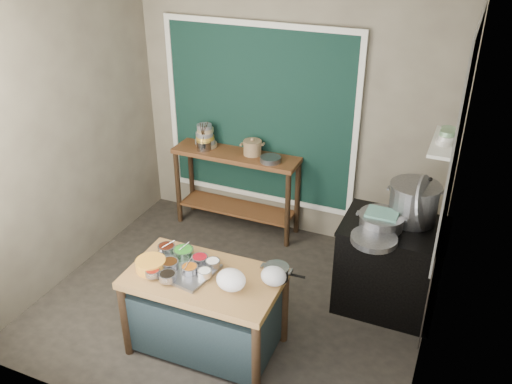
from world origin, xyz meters
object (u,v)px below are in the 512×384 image
at_px(ceramic_crock, 252,148).
at_px(saucepan, 276,273).
at_px(prep_table, 206,312).
at_px(back_counter, 237,191).
at_px(steamer, 381,221).
at_px(utensil_cup, 204,145).
at_px(stock_pot, 414,203).
at_px(condiment_tray, 180,268).
at_px(stove_block, 389,267).
at_px(yellow_basin, 151,265).

bearing_deg(ceramic_crock, saucepan, -61.00).
bearing_deg(prep_table, saucepan, 18.56).
xyz_separation_m(back_counter, steamer, (1.79, -0.82, 0.47)).
relative_size(utensil_cup, stock_pot, 0.37).
bearing_deg(steamer, condiment_tray, -142.53).
relative_size(saucepan, steamer, 0.51).
bearing_deg(stock_pot, back_counter, 163.92).
bearing_deg(condiment_tray, stove_block, 37.50).
xyz_separation_m(condiment_tray, saucepan, (0.77, 0.19, 0.04)).
bearing_deg(back_counter, stove_block, -21.02).
bearing_deg(utensil_cup, ceramic_crock, 9.20).
bearing_deg(yellow_basin, back_counter, 94.82).
bearing_deg(condiment_tray, utensil_cup, 112.17).
relative_size(stock_pot, steamer, 1.12).
relative_size(back_counter, ceramic_crock, 6.82).
bearing_deg(stove_block, condiment_tray, -142.50).
height_order(stock_pot, steamer, stock_pot).
bearing_deg(prep_table, steamer, 41.24).
distance_m(yellow_basin, ceramic_crock, 2.05).
relative_size(yellow_basin, stock_pot, 0.54).
distance_m(condiment_tray, steamer, 1.78).
relative_size(prep_table, saucepan, 5.98).
bearing_deg(yellow_basin, stove_block, 36.18).
relative_size(stove_block, ceramic_crock, 4.23).
xyz_separation_m(back_counter, stock_pot, (2.01, -0.58, 0.58)).
xyz_separation_m(stove_block, steamer, (-0.11, -0.09, 0.52)).
height_order(prep_table, yellow_basin, yellow_basin).
relative_size(stove_block, utensil_cup, 5.40).
bearing_deg(steamer, saucepan, -125.68).
height_order(stove_block, yellow_basin, stove_block).
distance_m(stove_block, condiment_tray, 1.95).
height_order(ceramic_crock, stock_pot, stock_pot).
height_order(prep_table, stove_block, stove_block).
bearing_deg(condiment_tray, back_counter, 101.33).
distance_m(stove_block, steamer, 0.54).
xyz_separation_m(prep_table, condiment_tray, (-0.22, 0.01, 0.39)).
xyz_separation_m(stock_pot, steamer, (-0.22, -0.24, -0.11)).
distance_m(yellow_basin, steamer, 2.01).
bearing_deg(condiment_tray, steamer, 37.47).
height_order(utensil_cup, ceramic_crock, ceramic_crock).
xyz_separation_m(yellow_basin, stock_pot, (1.84, 1.42, 0.26)).
bearing_deg(yellow_basin, saucepan, 16.57).
xyz_separation_m(condiment_tray, steamer, (1.41, 1.08, 0.18)).
relative_size(saucepan, stock_pot, 0.46).
relative_size(back_counter, stock_pot, 3.19).
xyz_separation_m(prep_table, steamer, (1.19, 1.08, 0.57)).
height_order(utensil_cup, steamer, utensil_cup).
xyz_separation_m(ceramic_crock, steamer, (1.60, -0.86, -0.08)).
xyz_separation_m(saucepan, utensil_cup, (-1.52, 1.65, 0.19)).
height_order(back_counter, stock_pot, stock_pot).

